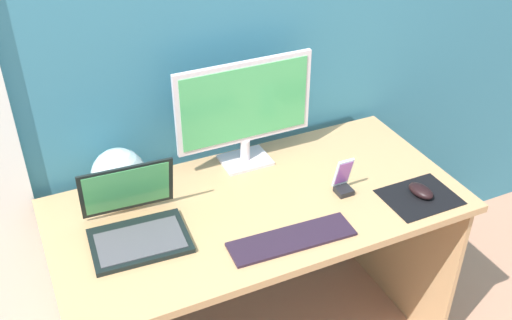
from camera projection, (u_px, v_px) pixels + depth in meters
name	position (u px, v px, depth m)	size (l,w,h in m)	color
wall_back	(210.00, 26.00, 2.07)	(6.00, 0.04, 2.50)	teal
desk	(259.00, 238.00, 2.13)	(1.41, 0.69, 0.76)	tan
monitor	(245.00, 109.00, 2.13)	(0.52, 0.14, 0.41)	silver
laptop	(135.00, 223.00, 1.88)	(0.32, 0.30, 0.22)	black
fishbowl	(119.00, 175.00, 2.03)	(0.19, 0.19, 0.19)	silver
keyboard_external	(292.00, 239.00, 1.88)	(0.41, 0.11, 0.01)	#281A2B
mousepad	(419.00, 197.00, 2.07)	(0.25, 0.20, 0.00)	black
mouse	(421.00, 191.00, 2.07)	(0.06, 0.10, 0.04)	black
phone_in_dock	(343.00, 181.00, 2.07)	(0.06, 0.06, 0.14)	black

